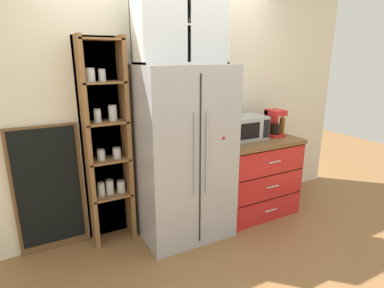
# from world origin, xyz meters

# --- Properties ---
(ground_plane) EXTENTS (10.57, 10.57, 0.00)m
(ground_plane) POSITION_xyz_m (0.00, 0.00, 0.00)
(ground_plane) COLOR olive
(wall_back_cream) EXTENTS (4.89, 0.10, 2.55)m
(wall_back_cream) POSITION_xyz_m (0.00, 0.40, 1.27)
(wall_back_cream) COLOR silver
(wall_back_cream) RESTS_ON ground
(refrigerator) EXTENTS (0.88, 0.70, 1.72)m
(refrigerator) POSITION_xyz_m (0.00, 0.01, 0.86)
(refrigerator) COLOR #ADAFB5
(refrigerator) RESTS_ON ground
(pantry_shelf_column) EXTENTS (0.44, 0.27, 1.97)m
(pantry_shelf_column) POSITION_xyz_m (-0.68, 0.29, 1.01)
(pantry_shelf_column) COLOR brown
(pantry_shelf_column) RESTS_ON ground
(counter_cabinet) EXTENTS (0.94, 0.66, 0.89)m
(counter_cabinet) POSITION_xyz_m (0.93, 0.04, 0.45)
(counter_cabinet) COLOR red
(counter_cabinet) RESTS_ON ground
(microwave) EXTENTS (0.44, 0.33, 0.26)m
(microwave) POSITION_xyz_m (0.81, 0.09, 1.02)
(microwave) COLOR #ADAFB5
(microwave) RESTS_ON counter_cabinet
(coffee_maker) EXTENTS (0.17, 0.20, 0.31)m
(coffee_maker) POSITION_xyz_m (1.19, 0.04, 1.05)
(coffee_maker) COLOR red
(coffee_maker) RESTS_ON counter_cabinet
(mug_charcoal) EXTENTS (0.12, 0.08, 0.10)m
(mug_charcoal) POSITION_xyz_m (0.94, 0.04, 0.94)
(mug_charcoal) COLOR #2D2D33
(mug_charcoal) RESTS_ON counter_cabinet
(mug_sage) EXTENTS (0.12, 0.09, 0.09)m
(mug_sage) POSITION_xyz_m (0.53, 0.09, 0.94)
(mug_sage) COLOR #8CA37F
(mug_sage) RESTS_ON counter_cabinet
(bottle_amber) EXTENTS (0.06, 0.06, 0.28)m
(bottle_amber) POSITION_xyz_m (1.34, 0.06, 1.02)
(bottle_amber) COLOR brown
(bottle_amber) RESTS_ON counter_cabinet
(upper_cabinet) EXTENTS (0.84, 0.32, 0.66)m
(upper_cabinet) POSITION_xyz_m (0.00, 0.06, 2.05)
(upper_cabinet) COLOR silver
(upper_cabinet) RESTS_ON refrigerator
(chalkboard_menu) EXTENTS (0.60, 0.04, 1.21)m
(chalkboard_menu) POSITION_xyz_m (-1.22, 0.33, 0.61)
(chalkboard_menu) COLOR brown
(chalkboard_menu) RESTS_ON ground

